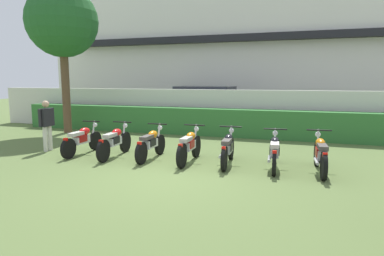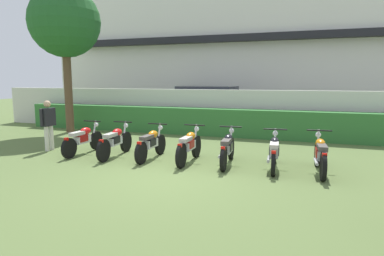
{
  "view_description": "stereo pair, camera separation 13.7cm",
  "coord_description": "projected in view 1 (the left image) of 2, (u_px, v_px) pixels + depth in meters",
  "views": [
    {
      "loc": [
        2.87,
        -6.88,
        2.21
      ],
      "look_at": [
        0.0,
        1.81,
        0.89
      ],
      "focal_mm": 31.36,
      "sensor_mm": 36.0,
      "label": 1
    },
    {
      "loc": [
        3.0,
        -6.83,
        2.21
      ],
      "look_at": [
        0.0,
        1.81,
        0.89
      ],
      "focal_mm": 31.36,
      "sensor_mm": 36.0,
      "label": 2
    }
  ],
  "objects": [
    {
      "name": "parked_car",
      "position": [
        208.0,
        106.0,
        16.34
      ],
      "size": [
        4.6,
        2.29,
        1.89
      ],
      "rotation": [
        0.0,
        0.0,
        -0.06
      ],
      "color": "black",
      "rests_on": "ground"
    },
    {
      "name": "tree_near_inspector",
      "position": [
        62.0,
        23.0,
        13.52
      ],
      "size": [
        2.86,
        2.86,
        5.97
      ],
      "color": "brown",
      "rests_on": "ground"
    },
    {
      "name": "hedge_row",
      "position": [
        225.0,
        122.0,
        13.19
      ],
      "size": [
        18.35,
        0.7,
        1.07
      ],
      "primitive_type": "cube",
      "color": "#337033",
      "rests_on": "ground"
    },
    {
      "name": "building",
      "position": [
        255.0,
        48.0,
        20.29
      ],
      "size": [
        24.14,
        6.5,
        8.21
      ],
      "color": "white",
      "rests_on": "ground"
    },
    {
      "name": "motorcycle_in_row_2",
      "position": [
        151.0,
        143.0,
        9.35
      ],
      "size": [
        0.6,
        1.84,
        0.96
      ],
      "rotation": [
        0.0,
        0.0,
        1.58
      ],
      "color": "black",
      "rests_on": "ground"
    },
    {
      "name": "motorcycle_in_row_5",
      "position": [
        274.0,
        151.0,
        8.34
      ],
      "size": [
        0.6,
        1.87,
        0.95
      ],
      "rotation": [
        0.0,
        0.0,
        1.64
      ],
      "color": "black",
      "rests_on": "ground"
    },
    {
      "name": "motorcycle_in_row_0",
      "position": [
        82.0,
        140.0,
        9.98
      ],
      "size": [
        0.6,
        1.89,
        0.95
      ],
      "rotation": [
        0.0,
        0.0,
        1.58
      ],
      "color": "black",
      "rests_on": "ground"
    },
    {
      "name": "ground",
      "position": [
        167.0,
        177.0,
        7.67
      ],
      "size": [
        60.0,
        60.0,
        0.0
      ],
      "primitive_type": "plane",
      "color": "#566B38"
    },
    {
      "name": "motorcycle_in_row_4",
      "position": [
        228.0,
        148.0,
        8.72
      ],
      "size": [
        0.6,
        1.89,
        0.96
      ],
      "rotation": [
        0.0,
        0.0,
        1.64
      ],
      "color": "black",
      "rests_on": "ground"
    },
    {
      "name": "compound_wall",
      "position": [
        229.0,
        112.0,
        13.8
      ],
      "size": [
        22.94,
        0.3,
        1.8
      ],
      "primitive_type": "cube",
      "color": "silver",
      "rests_on": "ground"
    },
    {
      "name": "motorcycle_in_row_3",
      "position": [
        189.0,
        146.0,
        8.98
      ],
      "size": [
        0.6,
        1.88,
        0.97
      ],
      "rotation": [
        0.0,
        0.0,
        1.58
      ],
      "color": "black",
      "rests_on": "ground"
    },
    {
      "name": "inspector_person",
      "position": [
        47.0,
        122.0,
        10.38
      ],
      "size": [
        0.22,
        0.64,
        1.57
      ],
      "color": "silver",
      "rests_on": "ground"
    },
    {
      "name": "motorcycle_in_row_6",
      "position": [
        320.0,
        154.0,
        7.99
      ],
      "size": [
        0.6,
        1.94,
        0.98
      ],
      "rotation": [
        0.0,
        0.0,
        1.65
      ],
      "color": "black",
      "rests_on": "ground"
    },
    {
      "name": "motorcycle_in_row_1",
      "position": [
        115.0,
        141.0,
        9.62
      ],
      "size": [
        0.6,
        1.98,
        0.97
      ],
      "rotation": [
        0.0,
        0.0,
        1.64
      ],
      "color": "black",
      "rests_on": "ground"
    }
  ]
}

